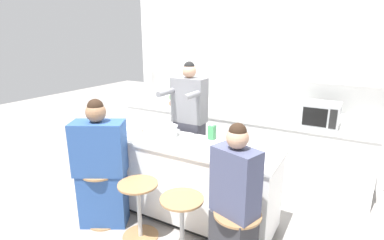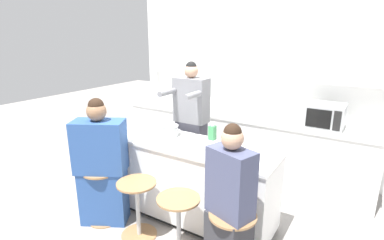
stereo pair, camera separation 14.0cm
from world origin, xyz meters
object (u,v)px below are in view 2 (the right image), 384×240
Objects in this scene: bar_stool_center_right at (179,223)px; potted_plant at (178,99)px; person_cooking at (191,131)px; cooking_pot at (169,130)px; juice_carton at (212,133)px; person_wrapped_blanket at (101,167)px; coffee_cup_near at (132,133)px; kitchen_island at (189,181)px; microwave at (325,116)px; bar_stool_leftmost at (103,191)px; banana_bunch at (248,151)px; fruit_bowl at (137,129)px; person_seated_near at (229,212)px; bar_stool_center_left at (138,205)px.

potted_plant is at bearing 124.54° from bar_stool_center_right.
person_cooking is 0.44m from cooking_pot.
person_wrapped_blanket is at bearing -138.65° from juice_carton.
potted_plant is (-0.44, 1.60, 0.07)m from coffee_cup_near.
bar_stool_center_right is at bearing -24.36° from coffee_cup_near.
cooking_pot is (-0.34, 0.10, 0.52)m from kitchen_island.
person_cooking reaches higher than person_wrapped_blanket.
person_wrapped_blanket is 2.78m from microwave.
bar_stool_leftmost is 1.02m from cooking_pot.
banana_bunch is 0.53m from juice_carton.
microwave is (1.93, 1.36, 0.13)m from fruit_bowl.
potted_plant reaches higher than banana_bunch.
person_cooking is 1.06m from banana_bunch.
person_seated_near reaches higher than bar_stool_leftmost.
juice_carton reaches higher than bar_stool_leftmost.
banana_bunch is at bearing -110.91° from microwave.
bar_stool_center_left is (-0.27, -0.58, -0.10)m from kitchen_island.
microwave reaches higher than potted_plant.
bar_stool_leftmost is at bearing 178.58° from bar_stool_center_right.
microwave is (1.84, 1.55, 0.12)m from coffee_cup_near.
fruit_bowl is (-0.00, 0.60, 0.27)m from person_wrapped_blanket.
juice_carton is at bearing 12.18° from person_wrapped_blanket.
cooking_pot is at bearing 55.16° from bar_stool_leftmost.
person_wrapped_blanket is 9.66× the size of banana_bunch.
fruit_bowl is at bearing 130.08° from bar_stool_center_left.
banana_bunch is at bearing 2.29° from fruit_bowl.
person_wrapped_blanket is (-1.04, 0.02, 0.31)m from bar_stool_center_right.
person_cooking is 1.56m from person_seated_near.
bar_stool_leftmost is at bearing -134.98° from microwave.
bar_stool_leftmost is 0.31m from person_wrapped_blanket.
coffee_cup_near reaches higher than bar_stool_center_left.
bar_stool_center_left is 3.51× the size of fruit_bowl.
coffee_cup_near is (-0.35, -0.26, -0.02)m from cooking_pot.
kitchen_island is 1.91m from potted_plant.
potted_plant is (-0.33, 2.00, 0.67)m from bar_stool_leftmost.
person_cooking is at bearing 116.94° from bar_stool_center_right.
fruit_bowl is at bearing 176.89° from person_seated_near.
person_wrapped_blanket is 0.66m from fruit_bowl.
banana_bunch is at bearing 24.10° from bar_stool_leftmost.
kitchen_island reaches higher than bar_stool_center_right.
person_seated_near is 0.73m from banana_bunch.
juice_carton is (0.46, -0.28, 0.14)m from person_cooking.
fruit_bowl is 0.85× the size of potted_plant.
juice_carton is (0.96, 0.81, 0.64)m from bar_stool_leftmost.
banana_bunch is 0.32× the size of microwave.
cooking_pot reaches higher than banana_bunch.
cooking_pot is 1.73× the size of juice_carton.
bar_stool_center_right is (0.53, -0.02, 0.00)m from bar_stool_center_left.
microwave is at bearing 69.09° from banana_bunch.
microwave is (0.99, 1.14, 0.08)m from juice_carton.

